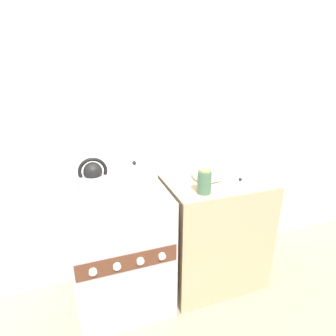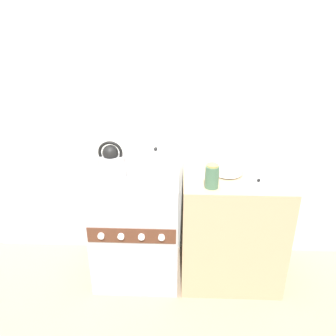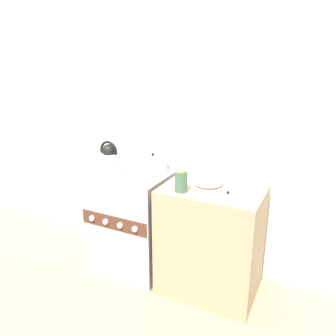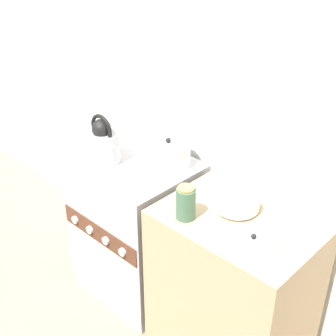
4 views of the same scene
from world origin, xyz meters
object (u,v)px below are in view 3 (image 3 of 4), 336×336
loose_pot_lid (228,195)px  enamel_bowl (209,181)px  storage_jar (181,181)px  stove (133,220)px  cooking_pot (153,164)px  kettle (109,161)px

loose_pot_lid → enamel_bowl: bearing=144.1°
enamel_bowl → storage_jar: 0.25m
stove → storage_jar: bearing=-17.7°
storage_jar → stove: bearing=162.3°
stove → cooking_pot: bearing=40.8°
stove → loose_pot_lid: 0.94m
kettle → loose_pot_lid: bearing=0.2°
kettle → loose_pot_lid: size_ratio=1.31×
stove → storage_jar: (0.52, -0.16, 0.49)m
stove → loose_pot_lid: (0.83, -0.09, 0.42)m
stove → enamel_bowl: enamel_bowl is taller
cooking_pot → storage_jar: cooking_pot is taller
kettle → enamel_bowl: size_ratio=1.33×
kettle → loose_pot_lid: 0.97m
stove → storage_jar: 0.73m
stove → cooking_pot: (0.14, 0.12, 0.49)m
storage_jar → loose_pot_lid: 0.33m
stove → loose_pot_lid: loose_pot_lid is taller
enamel_bowl → loose_pot_lid: (0.19, -0.13, -0.03)m
cooking_pot → kettle: bearing=-141.9°
stove → enamel_bowl: size_ratio=4.19×
cooking_pot → loose_pot_lid: bearing=-16.9°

